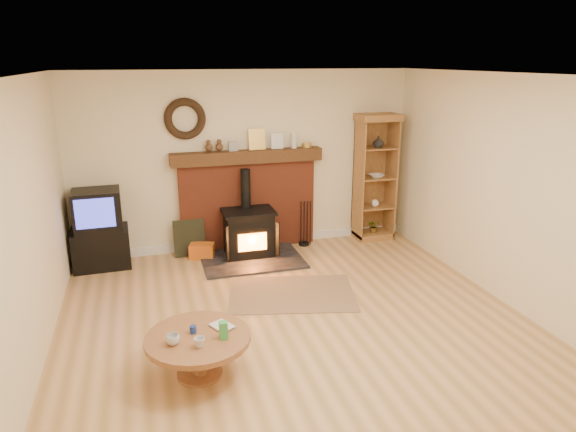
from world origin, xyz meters
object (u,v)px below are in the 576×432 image
object	(u,v)px
curio_cabinet	(374,177)
coffee_table	(198,343)
tv_unit	(100,231)
wood_stove	(249,235)

from	to	relation	value
curio_cabinet	coffee_table	bearing A→B (deg)	-135.71
tv_unit	curio_cabinet	xyz separation A→B (m)	(4.07, 0.09, 0.46)
wood_stove	tv_unit	world-z (taller)	wood_stove
curio_cabinet	wood_stove	bearing A→B (deg)	-172.10
wood_stove	curio_cabinet	distance (m)	2.17
curio_cabinet	coffee_table	xyz separation A→B (m)	(-3.09, -3.01, -0.65)
curio_cabinet	coffee_table	distance (m)	4.36
wood_stove	coffee_table	xyz separation A→B (m)	(-1.04, -2.73, -0.01)
curio_cabinet	coffee_table	size ratio (longest dim) A/B	2.08
wood_stove	curio_cabinet	world-z (taller)	curio_cabinet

